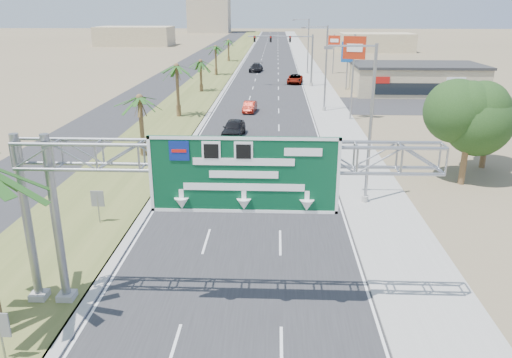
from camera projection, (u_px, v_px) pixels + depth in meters
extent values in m
cube|color=#28282B|center=(269.00, 62.00, 115.66)|extent=(12.00, 300.00, 0.02)
cube|color=#9E9B93|center=(306.00, 62.00, 115.32)|extent=(4.00, 300.00, 0.10)
cube|color=#535E29|center=(227.00, 61.00, 116.03)|extent=(7.00, 300.00, 0.12)
cube|color=#28282B|center=(197.00, 61.00, 116.31)|extent=(8.00, 300.00, 0.02)
cylinder|color=gray|center=(56.00, 222.00, 20.29)|extent=(0.36, 0.36, 7.40)
cylinder|color=gray|center=(28.00, 222.00, 20.33)|extent=(0.36, 0.36, 7.40)
cube|color=#9E9B93|center=(67.00, 297.00, 21.43)|extent=(0.70, 0.70, 0.40)
cube|color=#9E9B93|center=(40.00, 296.00, 21.48)|extent=(0.70, 0.70, 0.40)
cube|color=#064024|center=(244.00, 175.00, 18.79)|extent=(7.20, 0.12, 3.00)
cube|color=navy|center=(179.00, 151.00, 18.49)|extent=(0.75, 0.03, 0.75)
cone|color=white|center=(244.00, 204.00, 19.09)|extent=(0.56, 0.56, 0.45)
cylinder|color=brown|center=(142.00, 127.00, 41.55)|extent=(0.36, 0.36, 5.00)
cylinder|color=brown|center=(143.00, 149.00, 42.17)|extent=(0.54, 0.54, 1.20)
cylinder|color=brown|center=(178.00, 92.00, 56.53)|extent=(0.36, 0.36, 5.80)
cylinder|color=brown|center=(179.00, 111.00, 57.25)|extent=(0.54, 0.54, 1.39)
cylinder|color=brown|center=(201.00, 77.00, 73.74)|extent=(0.36, 0.36, 4.50)
cylinder|color=brown|center=(201.00, 88.00, 74.30)|extent=(0.54, 0.54, 1.08)
cylinder|color=brown|center=(216.00, 61.00, 91.57)|extent=(0.36, 0.36, 5.20)
cylinder|color=brown|center=(216.00, 72.00, 92.21)|extent=(0.54, 0.54, 1.25)
cylinder|color=brown|center=(229.00, 51.00, 115.24)|extent=(0.36, 0.36, 4.80)
cylinder|color=brown|center=(229.00, 59.00, 115.84)|extent=(0.54, 0.54, 1.15)
cylinder|color=gray|center=(370.00, 127.00, 30.63)|extent=(0.20, 0.20, 10.00)
cylinder|color=gray|center=(353.00, 46.00, 29.10)|extent=(2.80, 0.12, 0.12)
cube|color=slate|center=(328.00, 48.00, 29.19)|extent=(0.50, 0.22, 0.18)
cylinder|color=#9E9B93|center=(365.00, 199.00, 32.18)|extent=(0.44, 0.44, 0.50)
cylinder|color=gray|center=(326.00, 70.00, 58.96)|extent=(0.20, 0.20, 10.00)
cylinder|color=gray|center=(316.00, 27.00, 57.43)|extent=(2.80, 0.12, 0.12)
cube|color=slate|center=(303.00, 28.00, 57.52)|extent=(0.50, 0.22, 0.18)
cylinder|color=#9E9B93|center=(324.00, 109.00, 60.51)|extent=(0.44, 0.44, 0.50)
cylinder|color=gray|center=(308.00, 47.00, 92.96)|extent=(0.20, 0.20, 10.00)
cylinder|color=gray|center=(301.00, 19.00, 91.43)|extent=(2.80, 0.12, 0.12)
cube|color=slate|center=(294.00, 20.00, 91.52)|extent=(0.50, 0.22, 0.18)
cylinder|color=#9E9B93|center=(307.00, 73.00, 94.51)|extent=(0.44, 0.44, 0.50)
cylinder|color=gray|center=(312.00, 61.00, 78.19)|extent=(0.28, 0.28, 8.00)
cylinder|color=gray|center=(280.00, 36.00, 77.17)|extent=(10.00, 0.18, 0.18)
cube|color=black|center=(290.00, 39.00, 77.06)|extent=(0.32, 0.18, 0.95)
cube|color=black|center=(271.00, 39.00, 77.17)|extent=(0.32, 0.18, 0.95)
cube|color=black|center=(255.00, 39.00, 77.27)|extent=(0.32, 0.18, 0.95)
sphere|color=red|center=(290.00, 37.00, 76.85)|extent=(0.22, 0.22, 0.22)
imported|color=black|center=(313.00, 41.00, 77.21)|extent=(0.16, 0.16, 0.60)
cylinder|color=#9E9B93|center=(311.00, 85.00, 79.40)|extent=(0.56, 0.56, 0.60)
cube|color=tan|center=(416.00, 80.00, 72.61)|extent=(18.00, 10.00, 4.00)
cylinder|color=brown|center=(464.00, 158.00, 35.11)|extent=(0.44, 0.44, 3.90)
sphere|color=#1A3713|center=(470.00, 122.00, 34.27)|extent=(4.50, 4.50, 4.50)
cylinder|color=brown|center=(485.00, 147.00, 38.87)|extent=(0.44, 0.44, 3.30)
sphere|color=#1A3713|center=(489.00, 120.00, 38.16)|extent=(3.50, 3.50, 3.50)
cylinder|color=gray|center=(2.00, 342.00, 17.45)|extent=(0.08, 0.08, 1.80)
cylinder|color=gray|center=(99.00, 210.00, 28.81)|extent=(0.08, 0.08, 1.80)
cube|color=slate|center=(97.00, 199.00, 28.58)|extent=(0.75, 0.06, 0.95)
cube|color=tan|center=(135.00, 36.00, 163.64)|extent=(24.00, 14.00, 6.00)
cube|color=tan|center=(376.00, 42.00, 142.02)|extent=(20.00, 12.00, 5.00)
imported|color=black|center=(234.00, 128.00, 48.54)|extent=(2.30, 4.94, 1.64)
imported|color=maroon|center=(250.00, 107.00, 59.92)|extent=(1.67, 3.98, 1.28)
imported|color=gray|center=(295.00, 79.00, 82.50)|extent=(2.91, 5.38, 1.43)
imported|color=black|center=(256.00, 68.00, 97.27)|extent=(2.85, 5.53, 1.54)
cylinder|color=gray|center=(353.00, 78.00, 54.62)|extent=(0.20, 0.20, 9.26)
cube|color=#AE260D|center=(354.00, 48.00, 53.56)|extent=(2.37, 1.04, 2.40)
cube|color=white|center=(355.00, 48.00, 53.39)|extent=(1.61, 0.57, 0.84)
cylinder|color=gray|center=(347.00, 65.00, 75.35)|extent=(0.20, 0.20, 7.33)
cube|color=#104B9B|center=(348.00, 52.00, 74.70)|extent=(2.02, 0.61, 3.00)
cube|color=white|center=(348.00, 52.00, 74.53)|extent=(1.39, 0.26, 1.05)
cylinder|color=gray|center=(334.00, 54.00, 93.84)|extent=(0.20, 0.20, 7.20)
cube|color=red|center=(334.00, 40.00, 93.03)|extent=(2.19, 0.92, 1.80)
cube|color=white|center=(334.00, 41.00, 92.86)|extent=(1.49, 0.48, 0.63)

